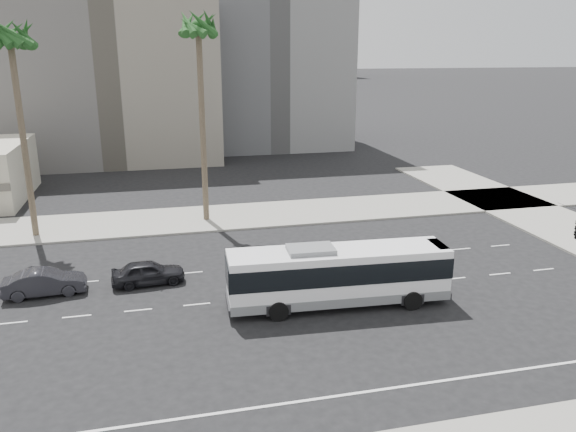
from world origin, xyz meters
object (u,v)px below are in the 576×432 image
object	(u,v)px
palm_near	(198,32)
palm_mid	(10,42)
car_b	(45,283)
city_bus	(338,274)
car_a	(148,272)

from	to	relation	value
palm_near	palm_mid	world-z (taller)	palm_near
car_b	palm_near	size ratio (longest dim) A/B	0.28
city_bus	car_b	size ratio (longest dim) A/B	2.70
car_b	car_a	bearing A→B (deg)	-91.85
car_a	car_b	size ratio (longest dim) A/B	0.95
car_a	palm_near	world-z (taller)	palm_near
car_b	palm_mid	world-z (taller)	palm_mid
city_bus	car_a	world-z (taller)	city_bus
car_b	palm_mid	bearing A→B (deg)	8.41
city_bus	palm_mid	xyz separation A→B (m)	(-17.55, 15.65, 11.62)
palm_mid	palm_near	bearing A→B (deg)	4.92
city_bus	car_b	distance (m)	15.99
palm_near	car_a	bearing A→B (deg)	-110.84
car_b	palm_near	xyz separation A→B (m)	(9.91, 11.80, 13.40)
car_b	palm_near	world-z (taller)	palm_near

